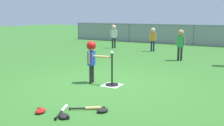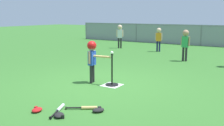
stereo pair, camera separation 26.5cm
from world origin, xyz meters
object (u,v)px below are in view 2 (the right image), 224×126
at_px(baseball_on_tee, 112,53).
at_px(glove_tossed_aside, 37,110).
at_px(spare_bat_wood, 86,108).
at_px(glove_by_plate, 98,110).
at_px(fielder_near_right, 185,41).
at_px(batting_tee, 112,80).
at_px(fielder_deep_center, 159,36).
at_px(batter_child, 92,53).
at_px(fielder_near_left, 120,33).
at_px(glove_near_bats, 59,115).
at_px(spare_bat_silver, 59,109).

xyz_separation_m(baseball_on_tee, glove_tossed_aside, (-0.18, -2.20, -0.77)).
bearing_deg(spare_bat_wood, glove_by_plate, 3.07).
bearing_deg(fielder_near_right, glove_tossed_aside, -95.73).
bearing_deg(baseball_on_tee, glove_by_plate, -65.51).
distance_m(batting_tee, fielder_deep_center, 6.32).
height_order(batter_child, fielder_near_left, fielder_near_left).
xyz_separation_m(glove_by_plate, glove_near_bats, (-0.41, -0.55, 0.00)).
height_order(fielder_near_left, glove_near_bats, fielder_near_left).
bearing_deg(spare_bat_silver, batting_tee, 93.37).
distance_m(batter_child, fielder_near_right, 4.45).
xyz_separation_m(fielder_near_left, glove_near_bats, (3.82, -8.47, -0.73)).
xyz_separation_m(spare_bat_silver, glove_by_plate, (0.63, 0.32, 0.01)).
bearing_deg(batter_child, spare_bat_wood, -57.26).
xyz_separation_m(batting_tee, glove_near_bats, (0.33, -2.18, -0.09)).
bearing_deg(baseball_on_tee, batter_child, -174.26).
height_order(spare_bat_silver, spare_bat_wood, same).
relative_size(baseball_on_tee, fielder_near_left, 0.06).
height_order(fielder_near_right, glove_near_bats, fielder_near_right).
bearing_deg(spare_bat_silver, fielder_near_right, 86.74).
relative_size(fielder_near_right, spare_bat_silver, 1.88).
bearing_deg(glove_near_bats, spare_bat_silver, 133.86).
height_order(batting_tee, spare_bat_silver, batting_tee).
bearing_deg(fielder_near_right, spare_bat_silver, -93.26).
bearing_deg(spare_bat_wood, batter_child, 122.74).
relative_size(fielder_near_right, fielder_deep_center, 1.05).
xyz_separation_m(batting_tee, batter_child, (-0.54, -0.05, 0.63)).
bearing_deg(baseball_on_tee, fielder_near_left, 119.03).
bearing_deg(fielder_deep_center, spare_bat_wood, -76.96).
xyz_separation_m(batting_tee, glove_tossed_aside, (-0.18, -2.20, -0.09)).
distance_m(batter_child, glove_by_plate, 2.16).
height_order(fielder_near_left, spare_bat_wood, fielder_near_left).
bearing_deg(glove_by_plate, batting_tee, 114.49).
distance_m(spare_bat_silver, glove_tossed_aside, 0.38).
distance_m(batting_tee, spare_bat_wood, 1.72).
xyz_separation_m(batter_child, spare_bat_silver, (0.66, -1.90, -0.72)).
bearing_deg(spare_bat_wood, glove_near_bats, -105.60).
relative_size(batter_child, fielder_deep_center, 0.96).
bearing_deg(glove_near_bats, fielder_deep_center, 101.25).
xyz_separation_m(spare_bat_wood, glove_near_bats, (-0.15, -0.53, 0.01)).
relative_size(fielder_near_right, glove_near_bats, 4.25).
bearing_deg(fielder_deep_center, fielder_near_right, -46.06).
height_order(baseball_on_tee, glove_by_plate, baseball_on_tee).
relative_size(fielder_near_left, fielder_deep_center, 1.08).
bearing_deg(fielder_deep_center, batter_child, -82.81).
xyz_separation_m(fielder_near_right, glove_tossed_aside, (-0.65, -6.49, -0.71)).
height_order(fielder_near_right, spare_bat_wood, fielder_near_right).
height_order(fielder_near_right, glove_tossed_aside, fielder_near_right).
relative_size(fielder_deep_center, glove_tossed_aside, 4.41).
distance_m(spare_bat_silver, spare_bat_wood, 0.48).
bearing_deg(fielder_near_right, batting_tee, -96.26).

